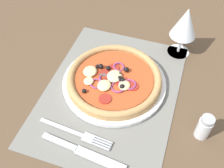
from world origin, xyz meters
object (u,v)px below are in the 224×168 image
at_px(plate, 115,83).
at_px(pepper_shaker, 204,127).
at_px(knife, 84,152).
at_px(fork, 79,134).
at_px(wine_glass, 185,24).
at_px(pizza, 114,79).

distance_m(plate, pepper_shaker, 0.25).
bearing_deg(knife, fork, 131.13).
xyz_separation_m(fork, knife, (0.04, 0.03, 0.00)).
relative_size(wine_glass, pepper_shaker, 2.22).
distance_m(pizza, wine_glass, 0.24).
height_order(pizza, pepper_shaker, pepper_shaker).
xyz_separation_m(pizza, wine_glass, (-0.18, 0.14, 0.08)).
relative_size(plate, pepper_shaker, 4.02).
relative_size(fork, knife, 0.90).
bearing_deg(plate, wine_glass, 142.33).
bearing_deg(fork, pepper_shaker, 23.56).
xyz_separation_m(plate, pepper_shaker, (0.08, 0.23, 0.02)).
relative_size(pizza, fork, 1.36).
height_order(knife, wine_glass, wine_glass).
bearing_deg(fork, plate, 84.35).
distance_m(plate, knife, 0.21).
relative_size(fork, pepper_shaker, 2.70).
height_order(fork, pepper_shaker, pepper_shaker).
bearing_deg(wine_glass, plate, -37.67).
height_order(pizza, knife, pizza).
relative_size(pizza, pepper_shaker, 3.66).
distance_m(knife, pepper_shaker, 0.27).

